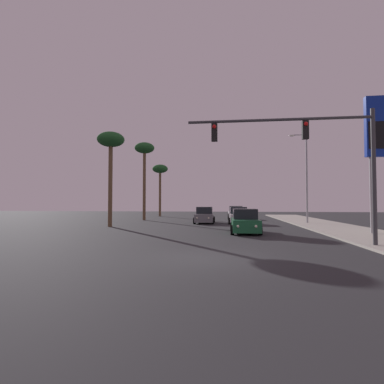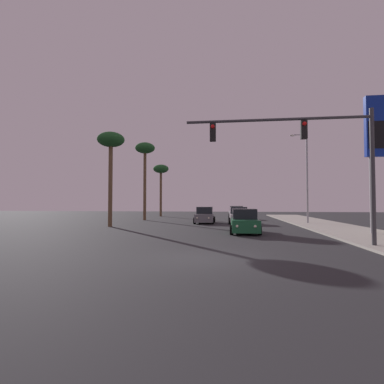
% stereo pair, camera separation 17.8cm
% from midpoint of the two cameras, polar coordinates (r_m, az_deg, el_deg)
% --- Properties ---
extents(ground_plane, '(120.00, 120.00, 0.00)m').
position_cam_midpoint_polar(ground_plane, '(11.58, 3.00, -12.54)').
color(ground_plane, '#28282B').
extents(sidewalk_right, '(5.00, 60.00, 0.12)m').
position_cam_midpoint_polar(sidewalk_right, '(23.13, 29.40, -6.87)').
color(sidewalk_right, '#9E998E').
rests_on(sidewalk_right, ground).
extents(car_silver, '(2.04, 4.34, 1.68)m').
position_cam_midpoint_polar(car_silver, '(39.69, 8.55, -3.98)').
color(car_silver, '#B7B7BC').
rests_on(car_silver, ground).
extents(car_green, '(2.04, 4.33, 1.68)m').
position_cam_midpoint_polar(car_green, '(21.27, 10.19, -5.66)').
color(car_green, '#195933').
rests_on(car_green, ground).
extents(car_grey, '(2.04, 4.33, 1.68)m').
position_cam_midpoint_polar(car_grey, '(31.08, 2.61, -4.54)').
color(car_grey, slate).
rests_on(car_grey, ground).
extents(car_white, '(2.04, 4.34, 1.68)m').
position_cam_midpoint_polar(car_white, '(31.04, 9.02, -4.52)').
color(car_white, silver).
rests_on(car_white, ground).
extents(traffic_light_mast, '(8.99, 0.36, 6.50)m').
position_cam_midpoint_polar(traffic_light_mast, '(15.85, 22.43, 7.92)').
color(traffic_light_mast, '#38383D').
rests_on(traffic_light_mast, sidewalk_right).
extents(street_lamp, '(1.74, 0.24, 9.00)m').
position_cam_midpoint_polar(street_lamp, '(32.13, 21.00, 3.45)').
color(street_lamp, '#99999E').
rests_on(street_lamp, sidewalk_right).
extents(gas_station_sign, '(2.00, 0.42, 9.00)m').
position_cam_midpoint_polar(gas_station_sign, '(23.48, 32.58, 9.34)').
color(gas_station_sign, '#99999E').
rests_on(gas_station_sign, sidewalk_right).
extents(palm_tree_far, '(2.40, 2.40, 8.05)m').
position_cam_midpoint_polar(palm_tree_far, '(46.81, -5.84, 3.91)').
color(palm_tree_far, brown).
rests_on(palm_tree_far, ground).
extents(palm_tree_mid, '(2.40, 2.40, 9.47)m').
position_cam_midpoint_polar(palm_tree_mid, '(37.30, -8.81, 7.42)').
color(palm_tree_mid, brown).
rests_on(palm_tree_mid, ground).
extents(palm_tree_near, '(2.40, 2.40, 8.41)m').
position_cam_midpoint_polar(palm_tree_near, '(27.90, -15.03, 8.73)').
color(palm_tree_near, brown).
rests_on(palm_tree_near, ground).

